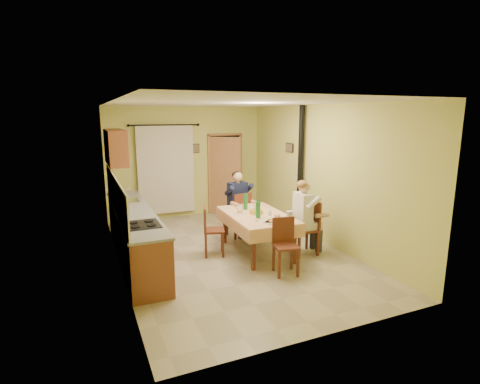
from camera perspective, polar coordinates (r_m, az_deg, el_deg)
name	(u,v)px	position (r m, az deg, el deg)	size (l,w,h in m)	color
floor	(230,253)	(7.26, -1.52, -9.23)	(4.00, 6.00, 0.01)	tan
room_shell	(230,158)	(6.83, -1.60, 5.19)	(4.04, 6.04, 2.82)	#D3D46D
kitchen_run	(134,234)	(7.07, -15.80, -6.13)	(0.64, 3.64, 1.56)	brown
upper_cabinets	(115,147)	(8.06, -18.45, 6.52)	(0.35, 1.40, 0.70)	brown
curtain	(166,169)	(9.50, -11.20, 3.41)	(1.70, 0.07, 2.22)	black
doorway	(225,174)	(9.93, -2.27, 2.74)	(0.96, 0.54, 2.15)	black
dining_table	(257,233)	(7.15, 2.60, -6.33)	(1.12, 1.79, 0.76)	#E4A97A
tableware	(261,212)	(6.94, 3.15, -3.08)	(0.76, 1.62, 0.33)	white
chair_far	(239,223)	(8.13, -0.21, -4.77)	(0.47, 0.47, 0.98)	#5B2818
chair_near	(285,257)	(6.31, 6.93, -9.80)	(0.45, 0.45, 0.93)	#5B2818
chair_right	(304,239)	(7.23, 9.73, -7.04)	(0.48, 0.48, 1.02)	#5B2818
chair_left	(213,240)	(7.08, -4.07, -7.32)	(0.47, 0.47, 0.93)	#5B2818
man_far	(238,197)	(7.99, -0.26, -0.69)	(0.61, 0.51, 1.39)	#141938
man_right	(304,209)	(7.05, 9.78, -2.54)	(0.47, 0.59, 1.39)	silver
stove_flue	(300,187)	(8.34, 9.09, 0.70)	(0.24, 0.24, 2.80)	black
picture_back	(196,148)	(9.71, -6.76, 6.62)	(0.19, 0.03, 0.23)	black
picture_right	(289,148)	(8.77, 7.55, 6.72)	(0.03, 0.31, 0.21)	brown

